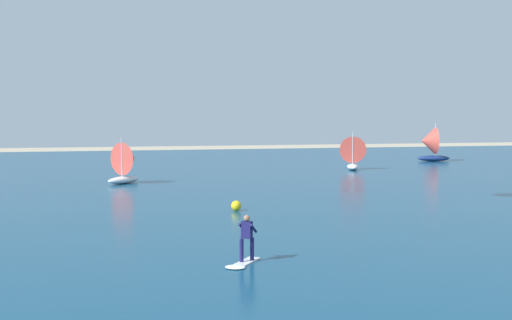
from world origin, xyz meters
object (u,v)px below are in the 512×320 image
object	(u,v)px
sailboat_outermost	(352,152)
sailboat_mid_left	(127,162)
sailboat_far_left	(429,144)
marker_buoy	(236,206)
kitesurfer	(245,246)

from	to	relation	value
sailboat_outermost	sailboat_mid_left	bearing A→B (deg)	-160.66
sailboat_far_left	marker_buoy	size ratio (longest dim) A/B	7.86
sailboat_mid_left	sailboat_far_left	size ratio (longest dim) A/B	0.81
sailboat_outermost	sailboat_mid_left	xyz separation A→B (m)	(-21.92, -7.69, -0.03)
sailboat_outermost	sailboat_mid_left	distance (m)	23.23
sailboat_mid_left	sailboat_outermost	bearing A→B (deg)	19.34
marker_buoy	sailboat_outermost	bearing A→B (deg)	54.57
kitesurfer	sailboat_outermost	world-z (taller)	sailboat_outermost
sailboat_outermost	marker_buoy	size ratio (longest dim) A/B	6.49
sailboat_far_left	marker_buoy	world-z (taller)	sailboat_far_left
sailboat_far_left	marker_buoy	xyz separation A→B (m)	(-30.21, -32.41, -1.73)
sailboat_far_left	sailboat_mid_left	bearing A→B (deg)	-155.32
sailboat_outermost	sailboat_far_left	world-z (taller)	sailboat_far_left
kitesurfer	sailboat_far_left	bearing A→B (deg)	53.77
marker_buoy	kitesurfer	bearing A→B (deg)	-101.58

